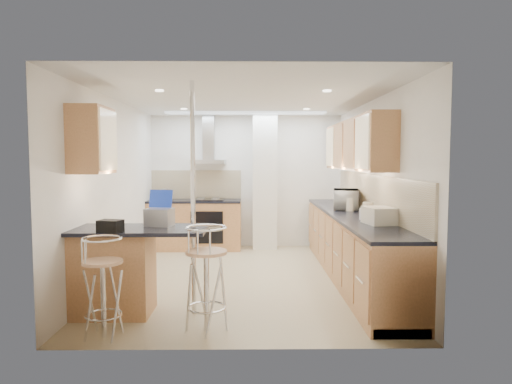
{
  "coord_description": "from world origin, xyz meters",
  "views": [
    {
      "loc": [
        0.09,
        -6.31,
        1.68
      ],
      "look_at": [
        0.16,
        0.2,
        1.2
      ],
      "focal_mm": 32.0,
      "sensor_mm": 36.0,
      "label": 1
    }
  ],
  "objects_px": {
    "microwave": "(346,199)",
    "bread_bin": "(379,216)",
    "bar_stool_near": "(103,287)",
    "laptop": "(159,217)",
    "bar_stool_end": "(206,279)"
  },
  "relations": [
    {
      "from": "microwave",
      "to": "bread_bin",
      "type": "distance_m",
      "value": 1.57
    },
    {
      "from": "microwave",
      "to": "bar_stool_near",
      "type": "relative_size",
      "value": 0.56
    },
    {
      "from": "bread_bin",
      "to": "laptop",
      "type": "bearing_deg",
      "value": 175.96
    },
    {
      "from": "laptop",
      "to": "bread_bin",
      "type": "xyz_separation_m",
      "value": [
        2.51,
        0.26,
        -0.02
      ]
    },
    {
      "from": "microwave",
      "to": "laptop",
      "type": "distance_m",
      "value": 3.06
    },
    {
      "from": "bar_stool_near",
      "to": "microwave",
      "type": "bearing_deg",
      "value": 25.69
    },
    {
      "from": "laptop",
      "to": "bread_bin",
      "type": "relative_size",
      "value": 0.75
    },
    {
      "from": "laptop",
      "to": "bar_stool_near",
      "type": "xyz_separation_m",
      "value": [
        -0.38,
        -0.79,
        -0.56
      ]
    },
    {
      "from": "bar_stool_end",
      "to": "microwave",
      "type": "bearing_deg",
      "value": -18.44
    },
    {
      "from": "laptop",
      "to": "bar_stool_near",
      "type": "distance_m",
      "value": 1.04
    },
    {
      "from": "bar_stool_near",
      "to": "bread_bin",
      "type": "relative_size",
      "value": 2.56
    },
    {
      "from": "bread_bin",
      "to": "bar_stool_end",
      "type": "bearing_deg",
      "value": -164.84
    },
    {
      "from": "laptop",
      "to": "microwave",
      "type": "bearing_deg",
      "value": 49.73
    },
    {
      "from": "bar_stool_near",
      "to": "bread_bin",
      "type": "height_order",
      "value": "bread_bin"
    },
    {
      "from": "microwave",
      "to": "bar_stool_near",
      "type": "distance_m",
      "value": 3.9
    }
  ]
}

